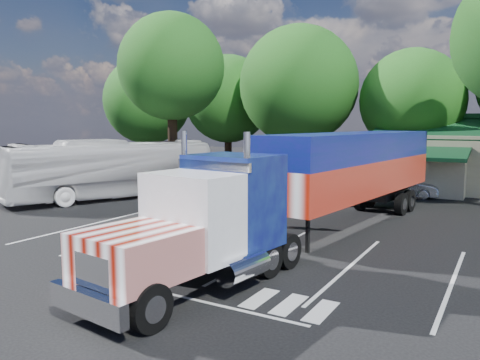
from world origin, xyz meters
The scene contains 11 objects.
ground centered at (0.00, 0.00, 0.00)m, with size 120.00×120.00×0.00m, color black.
tree_row_a centered at (-22.00, 16.50, 7.16)m, with size 9.00×9.00×11.68m.
tree_row_b centered at (-13.00, 17.80, 7.13)m, with size 8.40×8.40×11.35m.
tree_row_c centered at (-5.00, 16.20, 8.04)m, with size 10.00×10.00×13.05m.
tree_row_d centered at (4.00, 17.50, 6.58)m, with size 8.00×8.00×10.60m.
tree_near_left centered at (-10.50, 6.00, 8.81)m, with size 7.60×7.60×12.65m.
semi_truck centered at (4.12, -2.04, 2.61)m, with size 5.46×22.17×4.61m.
woman centered at (1.60, -1.53, 0.96)m, with size 0.70×0.46×1.92m, color black.
bicycle centered at (5.50, 7.23, 0.48)m, with size 0.64×1.82×0.96m, color black.
tour_bus centered at (-11.37, 0.82, 1.90)m, with size 3.19×13.61×3.79m, color silver.
silver_sedan centered at (5.00, 10.50, 0.70)m, with size 1.48×4.23×1.39m, color #9A9BA1.
Camera 1 is at (10.91, -21.10, 4.86)m, focal length 35.00 mm.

